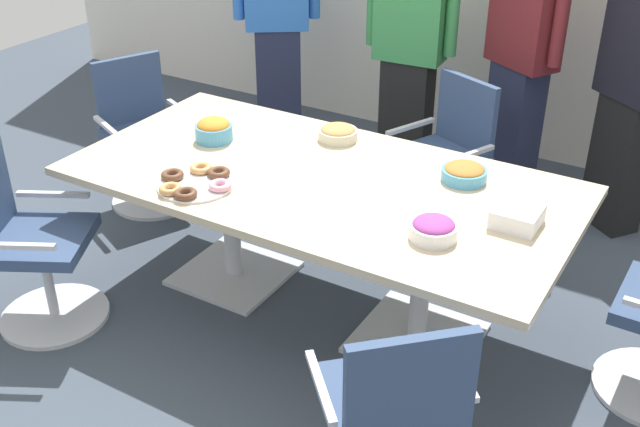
{
  "coord_description": "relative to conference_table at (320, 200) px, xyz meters",
  "views": [
    {
      "loc": [
        1.67,
        -2.8,
        2.39
      ],
      "look_at": [
        0.0,
        0.0,
        0.55
      ],
      "focal_mm": 43.19,
      "sensor_mm": 36.0,
      "label": 1
    }
  ],
  "objects": [
    {
      "name": "person_standing_1",
      "position": [
        -0.3,
        1.64,
        0.26
      ],
      "size": [
        0.61,
        0.25,
        1.71
      ],
      "rotation": [
        0.0,
        0.0,
        -3.07
      ],
      "color": "black",
      "rests_on": "ground"
    },
    {
      "name": "conference_table",
      "position": [
        0.0,
        0.0,
        0.0
      ],
      "size": [
        2.4,
        1.2,
        0.75
      ],
      "color": "#CCB793",
      "rests_on": "ground"
    },
    {
      "name": "person_standing_0",
      "position": [
        -1.35,
        1.68,
        0.32
      ],
      "size": [
        0.55,
        0.43,
        1.8
      ],
      "rotation": [
        0.0,
        0.0,
        -2.54
      ],
      "color": "#232842",
      "rests_on": "ground"
    },
    {
      "name": "snack_bowl_cookies",
      "position": [
        -0.14,
        0.42,
        0.16
      ],
      "size": [
        0.21,
        0.21,
        0.08
      ],
      "color": "beige",
      "rests_on": "conference_table"
    },
    {
      "name": "snack_bowl_candy_mix",
      "position": [
        0.68,
        -0.24,
        0.17
      ],
      "size": [
        0.2,
        0.2,
        0.09
      ],
      "color": "white",
      "rests_on": "conference_table"
    },
    {
      "name": "person_standing_2",
      "position": [
        0.41,
        1.7,
        0.35
      ],
      "size": [
        0.57,
        0.41,
        1.85
      ],
      "rotation": [
        0.0,
        0.0,
        -3.67
      ],
      "color": "#232842",
      "rests_on": "ground"
    },
    {
      "name": "snack_bowl_chips_orange",
      "position": [
        -0.69,
        0.08,
        0.18
      ],
      "size": [
        0.19,
        0.19,
        0.12
      ],
      "color": "#4C9EC6",
      "rests_on": "conference_table"
    },
    {
      "name": "napkin_pile",
      "position": [
        0.94,
        0.04,
        0.17
      ],
      "size": [
        0.19,
        0.19,
        0.08
      ],
      "primitive_type": "cube",
      "color": "white",
      "rests_on": "conference_table"
    },
    {
      "name": "person_standing_3",
      "position": [
        1.09,
        1.64,
        0.27
      ],
      "size": [
        0.54,
        0.44,
        1.71
      ],
      "rotation": [
        0.0,
        0.0,
        -3.79
      ],
      "color": "black",
      "rests_on": "ground"
    },
    {
      "name": "office_chair_3",
      "position": [
        -1.15,
        -0.8,
        -0.22
      ],
      "size": [
        0.73,
        0.73,
        0.91
      ],
      "rotation": [
        0.0,
        0.0,
        -1.08
      ],
      "color": "silver",
      "rests_on": "ground"
    },
    {
      "name": "ground_plane",
      "position": [
        0.0,
        0.0,
        -0.63
      ],
      "size": [
        10.0,
        10.0,
        0.01
      ],
      "primitive_type": "cube",
      "color": "#3D4754"
    },
    {
      "name": "office_chair_4",
      "position": [
        0.86,
        -0.95,
        -0.22
      ],
      "size": [
        0.76,
        0.76,
        0.91
      ],
      "rotation": [
        0.0,
        0.0,
        0.76
      ],
      "color": "silver",
      "rests_on": "ground"
    },
    {
      "name": "office_chair_2",
      "position": [
        -1.56,
        0.45,
        -0.22
      ],
      "size": [
        0.71,
        0.71,
        0.91
      ],
      "rotation": [
        0.0,
        0.0,
        -1.99
      ],
      "color": "silver",
      "rests_on": "ground"
    },
    {
      "name": "snack_bowl_pretzels",
      "position": [
        0.6,
        0.31,
        0.17
      ],
      "size": [
        0.21,
        0.21,
        0.08
      ],
      "color": "#4C9EC6",
      "rests_on": "conference_table"
    },
    {
      "name": "donut_platter",
      "position": [
        -0.45,
        -0.38,
        0.14
      ],
      "size": [
        0.37,
        0.36,
        0.04
      ],
      "color": "white",
      "rests_on": "conference_table"
    },
    {
      "name": "office_chair_1",
      "position": [
        0.2,
        1.09,
        -0.22
      ],
      "size": [
        0.71,
        0.71,
        0.91
      ],
      "rotation": [
        0.0,
        0.0,
        -3.55
      ],
      "color": "silver",
      "rests_on": "ground"
    }
  ]
}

